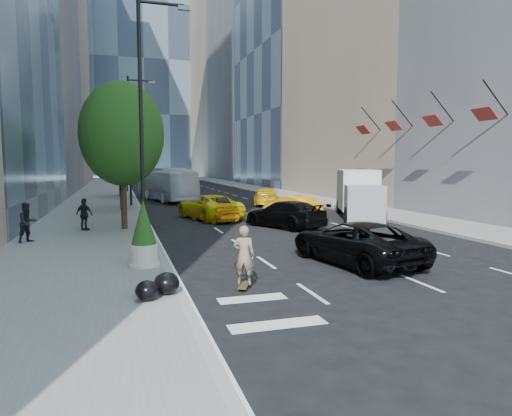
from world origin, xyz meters
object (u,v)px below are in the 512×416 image
object	(u,v)px
black_sedan_lincoln	(356,242)
black_sedan_mercedes	(285,214)
city_bus	(166,184)
box_truck	(359,194)
skateboarder	(244,259)
planter_shrub	(144,235)

from	to	relation	value
black_sedan_lincoln	black_sedan_mercedes	xyz separation A→B (m)	(0.70, 9.00, -0.02)
black_sedan_lincoln	city_bus	xyz separation A→B (m)	(-3.70, 28.68, 0.76)
black_sedan_lincoln	box_truck	distance (m)	13.64
skateboarder	planter_shrub	size ratio (longest dim) A/B	0.77
black_sedan_lincoln	city_bus	world-z (taller)	city_bus
black_sedan_mercedes	planter_shrub	bearing A→B (deg)	20.59
skateboarder	box_truck	xyz separation A→B (m)	(11.45, 13.79, 0.71)
planter_shrub	black_sedan_mercedes	bearing A→B (deg)	45.08
city_bus	black_sedan_mercedes	bearing A→B (deg)	-89.21
black_sedan_lincoln	city_bus	bearing A→B (deg)	-93.10
planter_shrub	city_bus	bearing A→B (deg)	82.75
skateboarder	black_sedan_mercedes	bearing A→B (deg)	-91.94
city_bus	planter_shrub	world-z (taller)	city_bus
black_sedan_mercedes	city_bus	distance (m)	20.18
black_sedan_mercedes	city_bus	xyz separation A→B (m)	(-4.40, 19.68, 0.77)
box_truck	planter_shrub	size ratio (longest dim) A/B	3.09
city_bus	planter_shrub	bearing A→B (deg)	-109.06
black_sedan_mercedes	city_bus	size ratio (longest dim) A/B	0.47
skateboarder	black_sedan_mercedes	distance (m)	12.23
skateboarder	planter_shrub	world-z (taller)	planter_shrub
skateboarder	planter_shrub	xyz separation A→B (m)	(-2.57, 3.07, 0.35)
black_sedan_lincoln	box_truck	world-z (taller)	box_truck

